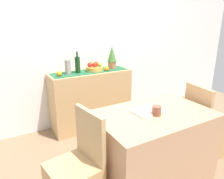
# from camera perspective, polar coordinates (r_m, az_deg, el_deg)

# --- Properties ---
(ground_plane) EXTENTS (6.40, 6.40, 0.02)m
(ground_plane) POSITION_cam_1_polar(r_m,az_deg,el_deg) (2.84, 4.86, -16.65)
(ground_plane) COLOR #82684D
(ground_plane) RESTS_ON ground
(room_wall_rear) EXTENTS (6.40, 0.06, 2.70)m
(room_wall_rear) POSITION_cam_1_polar(r_m,az_deg,el_deg) (3.37, -6.27, 13.67)
(room_wall_rear) COLOR white
(room_wall_rear) RESTS_ON ground
(sideboard_console) EXTENTS (1.22, 0.42, 0.88)m
(sideboard_console) POSITION_cam_1_polar(r_m,az_deg,el_deg) (3.29, -5.63, -2.67)
(sideboard_console) COLOR tan
(sideboard_console) RESTS_ON ground
(table_runner) EXTENTS (1.14, 0.32, 0.01)m
(table_runner) POSITION_cam_1_polar(r_m,az_deg,el_deg) (3.17, -5.87, 4.86)
(table_runner) COLOR #1C5636
(table_runner) RESTS_ON sideboard_console
(fruit_bowl) EXTENTS (0.26, 0.26, 0.06)m
(fruit_bowl) POSITION_cam_1_polar(r_m,az_deg,el_deg) (3.18, -4.78, 5.62)
(fruit_bowl) COLOR gold
(fruit_bowl) RESTS_ON table_runner
(apple_right) EXTENTS (0.07, 0.07, 0.07)m
(apple_right) POSITION_cam_1_polar(r_m,az_deg,el_deg) (3.22, -5.37, 6.95)
(apple_right) COLOR #9A9E36
(apple_right) RESTS_ON fruit_bowl
(apple_upper) EXTENTS (0.06, 0.06, 0.06)m
(apple_upper) POSITION_cam_1_polar(r_m,az_deg,el_deg) (3.15, -3.25, 6.70)
(apple_upper) COLOR #95A53F
(apple_upper) RESTS_ON fruit_bowl
(apple_rear) EXTENTS (0.07, 0.07, 0.07)m
(apple_rear) POSITION_cam_1_polar(r_m,az_deg,el_deg) (3.13, -4.72, 6.62)
(apple_rear) COLOR red
(apple_rear) RESTS_ON fruit_bowl
(apple_front) EXTENTS (0.07, 0.07, 0.07)m
(apple_front) POSITION_cam_1_polar(r_m,az_deg,el_deg) (3.14, -6.03, 6.66)
(apple_front) COLOR red
(apple_front) RESTS_ON fruit_bowl
(apple_center) EXTENTS (0.07, 0.07, 0.07)m
(apple_center) POSITION_cam_1_polar(r_m,az_deg,el_deg) (3.20, -4.18, 6.95)
(apple_center) COLOR #B03E29
(apple_center) RESTS_ON fruit_bowl
(wine_bottle) EXTENTS (0.07, 0.07, 0.31)m
(wine_bottle) POSITION_cam_1_polar(r_m,az_deg,el_deg) (3.07, -9.26, 6.60)
(wine_bottle) COLOR #133714
(wine_bottle) RESTS_ON sideboard_console
(ceramic_vase) EXTENTS (0.08, 0.08, 0.21)m
(ceramic_vase) POSITION_cam_1_polar(r_m,az_deg,el_deg) (3.03, -11.81, 5.92)
(ceramic_vase) COLOR #9B938A
(ceramic_vase) RESTS_ON sideboard_console
(potted_plant) EXTENTS (0.14, 0.14, 0.35)m
(potted_plant) POSITION_cam_1_polar(r_m,az_deg,el_deg) (3.30, 0.01, 8.74)
(potted_plant) COLOR #AF6C4B
(potted_plant) RESTS_ON sideboard_console
(orange_loose_near_bowl) EXTENTS (0.07, 0.07, 0.07)m
(orange_loose_near_bowl) POSITION_cam_1_polar(r_m,az_deg,el_deg) (3.17, -1.44, 5.58)
(orange_loose_near_bowl) COLOR orange
(orange_loose_near_bowl) RESTS_ON sideboard_console
(orange_loose_end) EXTENTS (0.07, 0.07, 0.07)m
(orange_loose_end) POSITION_cam_1_polar(r_m,az_deg,el_deg) (2.95, -14.00, 4.12)
(orange_loose_end) COLOR orange
(orange_loose_end) RESTS_ON sideboard_console
(dining_table) EXTENTS (1.15, 0.76, 0.74)m
(dining_table) POSITION_cam_1_polar(r_m,az_deg,el_deg) (2.31, 10.68, -14.59)
(dining_table) COLOR tan
(dining_table) RESTS_ON ground
(open_book) EXTENTS (0.30, 0.23, 0.02)m
(open_book) POSITION_cam_1_polar(r_m,az_deg,el_deg) (2.14, 9.28, -5.77)
(open_book) COLOR white
(open_book) RESTS_ON dining_table
(coffee_cup) EXTENTS (0.09, 0.09, 0.09)m
(coffee_cup) POSITION_cam_1_polar(r_m,az_deg,el_deg) (2.07, 11.90, -5.60)
(coffee_cup) COLOR brown
(coffee_cup) RESTS_ON dining_table
(chair_by_corner) EXTENTS (0.45, 0.45, 0.90)m
(chair_by_corner) POSITION_cam_1_polar(r_m,az_deg,el_deg) (2.92, 23.48, -10.86)
(chair_by_corner) COLOR tan
(chair_by_corner) RESTS_ON ground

